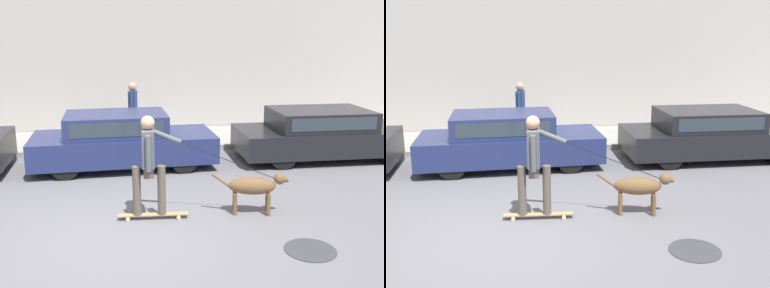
{
  "view_description": "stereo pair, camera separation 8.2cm",
  "coord_description": "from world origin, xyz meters",
  "views": [
    {
      "loc": [
        0.04,
        -6.29,
        2.92
      ],
      "look_at": [
        1.31,
        1.65,
        0.95
      ],
      "focal_mm": 42.0,
      "sensor_mm": 36.0,
      "label": 1
    },
    {
      "loc": [
        0.12,
        -6.31,
        2.92
      ],
      "look_at": [
        1.31,
        1.65,
        0.95
      ],
      "focal_mm": 42.0,
      "sensor_mm": 36.0,
      "label": 2
    }
  ],
  "objects": [
    {
      "name": "sidewalk_curb",
      "position": [
        0.0,
        5.95,
        0.07
      ],
      "size": [
        30.0,
        2.43,
        0.13
      ],
      "color": "gray",
      "rests_on": "ground_plane"
    },
    {
      "name": "skateboarder",
      "position": [
        0.45,
        0.52,
        0.98
      ],
      "size": [
        2.65,
        0.55,
        1.7
      ],
      "rotation": [
        0.0,
        0.0,
        -0.07
      ],
      "color": "beige",
      "rests_on": "ground_plane"
    },
    {
      "name": "dog",
      "position": [
        2.16,
        0.48,
        0.47
      ],
      "size": [
        1.24,
        0.45,
        0.71
      ],
      "rotation": [
        0.0,
        0.0,
        -0.21
      ],
      "color": "brown",
      "rests_on": "ground_plane"
    },
    {
      "name": "manhole_cover",
      "position": [
        2.56,
        -0.92,
        0.01
      ],
      "size": [
        0.72,
        0.72,
        0.01
      ],
      "color": "#38383D",
      "rests_on": "ground_plane"
    },
    {
      "name": "parked_car_2",
      "position": [
        4.83,
        3.6,
        0.59
      ],
      "size": [
        4.28,
        1.84,
        1.19
      ],
      "rotation": [
        0.0,
        0.0,
        -0.02
      ],
      "color": "black",
      "rests_on": "ground_plane"
    },
    {
      "name": "back_wall",
      "position": [
        0.0,
        7.33,
        2.78
      ],
      "size": [
        32.0,
        0.3,
        5.56
      ],
      "color": "#B2ADA8",
      "rests_on": "ground_plane"
    },
    {
      "name": "parked_car_1",
      "position": [
        0.03,
        3.6,
        0.6
      ],
      "size": [
        4.07,
        1.78,
        1.23
      ],
      "rotation": [
        0.0,
        0.0,
        0.03
      ],
      "color": "black",
      "rests_on": "ground_plane"
    },
    {
      "name": "ground_plane",
      "position": [
        0.0,
        0.0,
        0.0
      ],
      "size": [
        36.0,
        36.0,
        0.0
      ],
      "primitive_type": "plane",
      "color": "slate"
    },
    {
      "name": "pedestrian_with_bag",
      "position": [
        0.36,
        5.84,
        0.99
      ],
      "size": [
        0.26,
        0.65,
        1.53
      ],
      "rotation": [
        0.0,
        0.0,
        2.94
      ],
      "color": "#28282D",
      "rests_on": "sidewalk_curb"
    }
  ]
}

